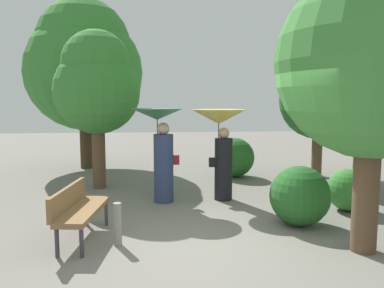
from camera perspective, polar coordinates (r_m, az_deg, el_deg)
ground_plane at (r=5.82m, az=2.65°, el=-15.09°), size 40.00×40.00×0.00m
person_left at (r=7.96m, az=-4.74°, el=0.63°), size 1.08×1.08×1.97m
person_right at (r=8.11m, az=4.25°, el=1.57°), size 1.17×1.17×1.95m
park_bench at (r=6.17m, az=-16.65°, el=-9.07°), size 0.65×1.55×0.83m
tree_near_left at (r=9.46m, az=-14.04°, el=8.82°), size 2.05×2.05×3.80m
tree_near_right at (r=5.84m, az=25.54°, el=13.17°), size 2.63×2.63×4.42m
tree_mid_left at (r=12.46m, az=-15.86°, el=11.51°), size 3.58×3.58×5.24m
tree_mid_right at (r=11.21m, az=18.48°, el=7.19°), size 2.18×2.18×3.59m
tree_far_back at (r=9.15m, az=25.18°, el=15.21°), size 2.96×2.96×5.42m
bush_path_left at (r=6.83m, az=15.83°, el=-7.48°), size 1.03×1.03×1.03m
bush_path_right at (r=10.72m, az=6.39°, el=-2.01°), size 1.10×1.10×1.10m
bush_behind_bench at (r=8.05m, az=22.38°, el=-6.35°), size 0.83×0.83×0.83m
path_marker_post at (r=5.86m, az=-11.07°, el=-11.71°), size 0.12×0.12×0.65m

